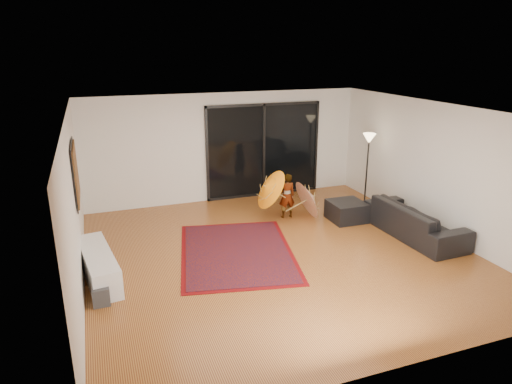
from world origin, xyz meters
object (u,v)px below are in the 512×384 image
media_console (98,265)px  sofa (415,220)px  ottoman (347,211)px  child (287,196)px

media_console → sofa: sofa is taller
media_console → sofa: (6.20, -0.30, 0.09)m
sofa → ottoman: (-0.85, 1.26, -0.12)m
media_console → child: (4.15, 1.58, 0.27)m
sofa → ottoman: 1.52m
child → ottoman: bearing=156.3°
sofa → child: (-2.05, 1.88, 0.18)m
ottoman → sofa: bearing=-56.0°
media_console → child: bearing=13.1°
media_console → sofa: bearing=-10.5°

